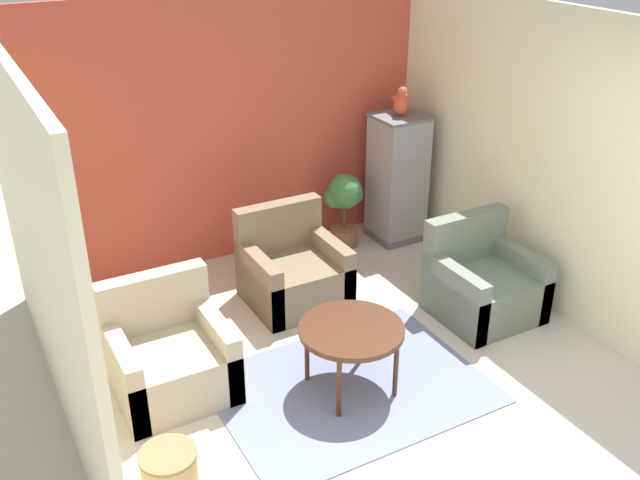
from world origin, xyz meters
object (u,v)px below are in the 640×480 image
wicker_basket (170,472)px  armchair_right (483,285)px  coffee_table (351,333)px  armchair_left (170,359)px  birdcage (397,178)px  parrot (401,102)px  potted_plant (344,201)px  armchair_middle (293,273)px

wicker_basket → armchair_right: bearing=13.2°
coffee_table → armchair_left: bearing=151.7°
coffee_table → birdcage: birdcage is taller
armchair_right → birdcage: size_ratio=0.63×
parrot → wicker_basket: (-3.16, -2.29, -1.27)m
potted_plant → birdcage: bearing=-9.9°
birdcage → wicker_basket: birdcage is taller
parrot → potted_plant: (-0.56, 0.10, -0.96)m
armchair_middle → parrot: (1.50, 0.62, 1.17)m
birdcage → wicker_basket: size_ratio=3.74×
armchair_left → armchair_right: 2.66m
coffee_table → armchair_middle: (0.20, 1.32, -0.21)m
coffee_table → birdcage: 2.59m
armchair_left → wicker_basket: size_ratio=2.37×
parrot → wicker_basket: bearing=-144.2°
armchair_middle → wicker_basket: 2.36m
armchair_right → parrot: 1.98m
armchair_middle → birdcage: 1.67m
parrot → potted_plant: bearing=170.3°
armchair_left → armchair_right: same height
parrot → potted_plant: 1.11m
birdcage → armchair_middle: bearing=-157.7°
wicker_basket → armchair_middle: bearing=45.1°
armchair_right → armchair_middle: size_ratio=1.00×
birdcage → coffee_table: bearing=-131.3°
birdcage → armchair_right: bearing=-97.0°
armchair_right → birdcage: bearing=83.0°
armchair_middle → parrot: bearing=22.4°
coffee_table → armchair_middle: 1.35m
armchair_left → armchair_middle: bearing=27.9°
armchair_middle → potted_plant: 1.20m
armchair_right → birdcage: (0.19, 1.59, 0.39)m
armchair_middle → wicker_basket: size_ratio=2.37×
coffee_table → parrot: parrot is taller
armchair_left → potted_plant: size_ratio=1.08×
armchair_middle → armchair_right: bearing=-36.6°
armchair_right → parrot: parrot is taller
birdcage → wicker_basket: 3.93m
coffee_table → armchair_right: armchair_right is taller
parrot → birdcage: bearing=-90.0°
armchair_right → birdcage: 1.64m
armchair_middle → wicker_basket: (-1.66, -1.67, -0.10)m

